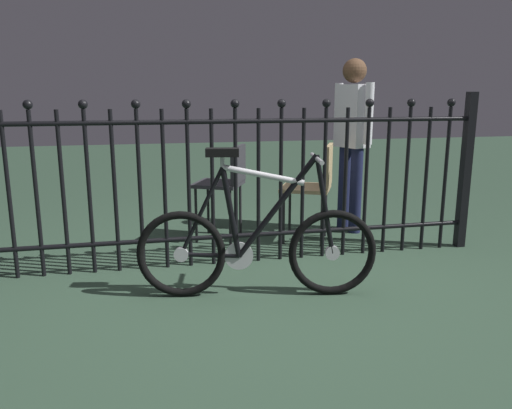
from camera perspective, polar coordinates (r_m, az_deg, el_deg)
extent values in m
plane|color=#304937|center=(3.31, 1.39, -10.04)|extent=(20.00, 20.00, 0.00)
cylinder|color=black|center=(3.80, -26.09, 0.78)|extent=(0.03, 0.03, 1.16)
cylinder|color=black|center=(3.76, -23.54, 0.91)|extent=(0.03, 0.03, 1.16)
sphere|color=black|center=(3.70, -24.37, 10.23)|extent=(0.06, 0.06, 0.06)
cylinder|color=black|center=(3.73, -20.93, 1.04)|extent=(0.03, 0.03, 1.16)
cylinder|color=black|center=(3.71, -18.29, 1.18)|extent=(0.03, 0.03, 1.16)
sphere|color=black|center=(3.65, -18.96, 10.64)|extent=(0.06, 0.06, 0.06)
cylinder|color=black|center=(3.70, -15.63, 1.31)|extent=(0.03, 0.03, 1.16)
cylinder|color=black|center=(3.69, -12.95, 1.44)|extent=(0.03, 0.03, 1.16)
sphere|color=black|center=(3.63, -13.43, 10.97)|extent=(0.06, 0.06, 0.06)
cylinder|color=black|center=(3.69, -10.26, 1.56)|extent=(0.03, 0.03, 1.16)
cylinder|color=black|center=(3.70, -7.59, 1.68)|extent=(0.03, 0.03, 1.16)
sphere|color=black|center=(3.64, -7.87, 11.19)|extent=(0.06, 0.06, 0.06)
cylinder|color=black|center=(3.72, -4.93, 1.80)|extent=(0.03, 0.03, 1.16)
cylinder|color=black|center=(3.75, -2.31, 1.91)|extent=(0.03, 0.03, 1.16)
sphere|color=black|center=(3.68, -2.39, 11.31)|extent=(0.06, 0.06, 0.06)
cylinder|color=black|center=(3.78, 0.28, 2.02)|extent=(0.03, 0.03, 1.16)
cylinder|color=black|center=(3.82, 2.81, 2.12)|extent=(0.03, 0.03, 1.16)
sphere|color=black|center=(3.76, 2.91, 11.33)|extent=(0.06, 0.06, 0.06)
cylinder|color=black|center=(3.87, 5.29, 2.21)|extent=(0.03, 0.03, 1.16)
cylinder|color=black|center=(3.93, 7.70, 2.30)|extent=(0.03, 0.03, 1.16)
sphere|color=black|center=(3.87, 7.97, 11.26)|extent=(0.06, 0.06, 0.06)
cylinder|color=black|center=(3.99, 10.04, 2.38)|extent=(0.03, 0.03, 1.16)
cylinder|color=black|center=(4.06, 12.30, 2.45)|extent=(0.03, 0.03, 1.16)
sphere|color=black|center=(4.00, 12.72, 11.12)|extent=(0.06, 0.06, 0.06)
cylinder|color=black|center=(4.13, 14.49, 2.52)|extent=(0.03, 0.03, 1.16)
cylinder|color=black|center=(4.21, 16.59, 2.58)|extent=(0.03, 0.03, 1.16)
sphere|color=black|center=(4.16, 17.13, 10.92)|extent=(0.06, 0.06, 0.06)
cylinder|color=black|center=(4.30, 18.62, 2.64)|extent=(0.03, 0.03, 1.16)
cylinder|color=black|center=(4.39, 20.56, 2.69)|extent=(0.03, 0.03, 1.16)
sphere|color=black|center=(4.34, 21.19, 10.68)|extent=(0.06, 0.06, 0.06)
cylinder|color=black|center=(3.85, -0.93, -3.47)|extent=(3.64, 0.04, 0.04)
cylinder|color=black|center=(3.70, -0.98, 9.39)|extent=(3.64, 0.04, 0.04)
cube|color=black|center=(4.48, 22.56, 3.47)|extent=(0.07, 0.07, 1.28)
torus|color=black|center=(3.21, -8.45, -5.59)|extent=(0.56, 0.15, 0.56)
cylinder|color=silver|center=(3.21, -8.45, -5.59)|extent=(0.10, 0.05, 0.09)
torus|color=black|center=(3.24, 8.61, -5.40)|extent=(0.56, 0.15, 0.56)
cylinder|color=silver|center=(3.24, 8.61, -5.40)|extent=(0.10, 0.05, 0.09)
cylinder|color=black|center=(3.12, 2.41, -0.23)|extent=(0.50, 0.13, 0.66)
cylinder|color=silver|center=(3.08, 0.84, 3.34)|extent=(0.50, 0.13, 0.14)
cylinder|color=black|center=(3.12, -2.85, -0.90)|extent=(0.14, 0.06, 0.57)
cylinder|color=black|center=(3.20, -5.20, -5.71)|extent=(0.36, 0.09, 0.04)
cylinder|color=black|center=(3.12, -6.17, -0.80)|extent=(0.29, 0.08, 0.56)
cylinder|color=black|center=(3.15, 7.77, -0.06)|extent=(0.15, 0.06, 0.63)
cylinder|color=silver|center=(3.09, 6.89, 5.36)|extent=(0.03, 0.03, 0.02)
cylinder|color=silver|center=(3.09, 6.88, 5.17)|extent=(0.10, 0.40, 0.03)
cylinder|color=silver|center=(3.06, -3.81, 4.87)|extent=(0.03, 0.03, 0.07)
cube|color=black|center=(3.05, -3.82, 5.90)|extent=(0.21, 0.12, 0.05)
cylinder|color=silver|center=(3.20, -1.93, -5.82)|extent=(0.18, 0.04, 0.18)
cylinder|color=black|center=(4.29, 3.12, -1.58)|extent=(0.02, 0.02, 0.45)
cylinder|color=black|center=(4.60, 3.83, -0.61)|extent=(0.02, 0.02, 0.45)
cylinder|color=black|center=(4.25, 7.43, -1.81)|extent=(0.02, 0.02, 0.45)
cylinder|color=black|center=(4.56, 7.85, -0.82)|extent=(0.02, 0.02, 0.45)
cube|color=tan|center=(4.37, 5.63, 1.88)|extent=(0.54, 0.54, 0.03)
cube|color=tan|center=(4.32, 8.22, 4.37)|extent=(0.19, 0.36, 0.35)
cylinder|color=black|center=(4.36, -6.78, -1.21)|extent=(0.02, 0.02, 0.48)
cylinder|color=black|center=(4.64, -5.42, -0.34)|extent=(0.02, 0.02, 0.48)
cylinder|color=black|center=(4.26, -2.92, -1.46)|extent=(0.02, 0.02, 0.48)
cylinder|color=black|center=(4.55, -1.78, -0.56)|extent=(0.02, 0.02, 0.48)
cube|color=#2D2D33|center=(4.40, -4.28, 2.34)|extent=(0.52, 0.52, 0.03)
cube|color=#2D2D33|center=(4.32, -2.02, 4.56)|extent=(0.19, 0.34, 0.32)
cylinder|color=#191E3F|center=(4.70, 11.19, 1.54)|extent=(0.11, 0.11, 0.78)
cylinder|color=#191E3F|center=(4.82, 9.91, 1.86)|extent=(0.11, 0.11, 0.78)
cube|color=silver|center=(4.68, 10.87, 9.78)|extent=(0.27, 0.34, 0.56)
cylinder|color=silver|center=(4.53, 12.61, 9.97)|extent=(0.08, 0.08, 0.53)
cylinder|color=silver|center=(4.83, 9.27, 10.25)|extent=(0.08, 0.08, 0.53)
sphere|color=brown|center=(4.68, 11.08, 14.61)|extent=(0.21, 0.21, 0.21)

